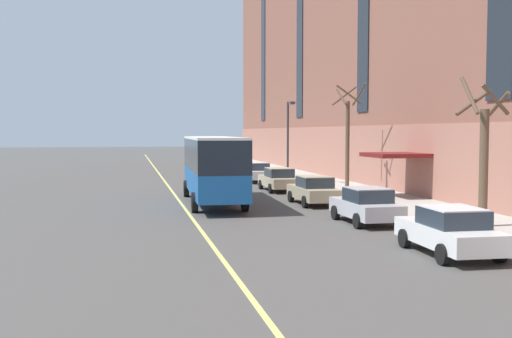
{
  "coord_description": "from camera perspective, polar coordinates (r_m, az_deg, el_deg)",
  "views": [
    {
      "loc": [
        -4.75,
        -33.08,
        3.93
      ],
      "look_at": [
        2.45,
        0.68,
        1.8
      ],
      "focal_mm": 42.0,
      "sensor_mm": 36.0,
      "label": 1
    }
  ],
  "objects": [
    {
      "name": "street_lamp",
      "position": [
        44.7,
        3.14,
        3.52
      ],
      "size": [
        0.36,
        1.48,
        6.05
      ],
      "color": "#2D2D30",
      "rests_on": "sidewalk"
    },
    {
      "name": "sidewalk",
      "position": [
        38.88,
        9.09,
        -2.2
      ],
      "size": [
        5.74,
        160.0,
        0.15
      ],
      "primitive_type": "cube",
      "color": "#ADA89E",
      "rests_on": "ground"
    },
    {
      "name": "city_bus",
      "position": [
        32.77,
        -4.13,
        0.36
      ],
      "size": [
        3.1,
        11.48,
        3.67
      ],
      "color": "#19569E",
      "rests_on": "ground"
    },
    {
      "name": "parked_car_silver_5",
      "position": [
        26.2,
        10.45,
        -3.43
      ],
      "size": [
        2.04,
        4.23,
        1.56
      ],
      "color": "#B7B7BC",
      "rests_on": "ground"
    },
    {
      "name": "street_tree_mid_block",
      "position": [
        39.2,
        8.74,
        3.18
      ],
      "size": [
        2.0,
        2.0,
        6.94
      ],
      "color": "brown",
      "rests_on": "sidewalk"
    },
    {
      "name": "ground_plane",
      "position": [
        33.65,
        -3.85,
        -3.18
      ],
      "size": [
        260.0,
        260.0,
        0.0
      ],
      "primitive_type": "plane",
      "color": "#4C4947"
    },
    {
      "name": "parked_car_black_6",
      "position": [
        67.39,
        -3.64,
        0.85
      ],
      "size": [
        1.98,
        4.28,
        1.56
      ],
      "color": "black",
      "rests_on": "ground"
    },
    {
      "name": "parked_car_white_0",
      "position": [
        47.11,
        0.08,
        -0.3
      ],
      "size": [
        1.98,
        4.64,
        1.56
      ],
      "color": "silver",
      "rests_on": "ground"
    },
    {
      "name": "parked_car_champagne_3",
      "position": [
        39.9,
        2.16,
        -0.99
      ],
      "size": [
        1.97,
        4.72,
        1.56
      ],
      "color": "#BCAD89",
      "rests_on": "ground"
    },
    {
      "name": "lane_centerline",
      "position": [
        36.4,
        -7.57,
        -2.69
      ],
      "size": [
        0.16,
        140.0,
        0.01
      ],
      "primitive_type": "cube",
      "color": "#E0D66B",
      "rests_on": "ground"
    },
    {
      "name": "parked_car_champagne_2",
      "position": [
        58.89,
        -2.23,
        0.47
      ],
      "size": [
        2.02,
        4.6,
        1.56
      ],
      "color": "#BCAD89",
      "rests_on": "ground"
    },
    {
      "name": "street_tree_near_corner",
      "position": [
        25.54,
        20.84,
        1.47
      ],
      "size": [
        1.6,
        1.64,
        6.03
      ],
      "color": "brown",
      "rests_on": "sidewalk"
    },
    {
      "name": "parked_car_champagne_4",
      "position": [
        32.58,
        5.52,
        -2.03
      ],
      "size": [
        2.01,
        4.39,
        1.56
      ],
      "color": "#BCAD89",
      "rests_on": "ground"
    },
    {
      "name": "parked_car_white_7",
      "position": [
        20.16,
        17.98,
        -5.62
      ],
      "size": [
        2.15,
        4.46,
        1.56
      ],
      "color": "silver",
      "rests_on": "ground"
    }
  ]
}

